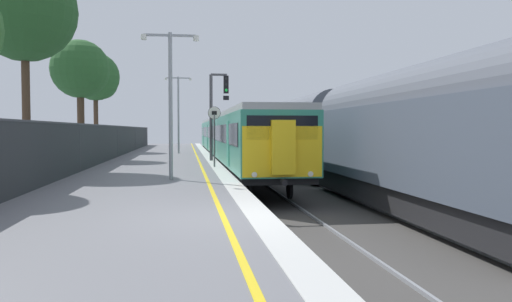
# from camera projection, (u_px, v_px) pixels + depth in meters

# --- Properties ---
(ground) EXTENTS (17.40, 110.00, 1.21)m
(ground) POSITION_uv_depth(u_px,v_px,m) (366.00, 242.00, 10.58)
(ground) COLOR slate
(commuter_train_at_platform) EXTENTS (2.83, 40.44, 3.81)m
(commuter_train_at_platform) POSITION_uv_depth(u_px,v_px,m) (230.00, 136.00, 36.52)
(commuter_train_at_platform) COLOR #2D846B
(commuter_train_at_platform) RESTS_ON ground
(freight_train_adjacent_track) EXTENTS (2.60, 61.03, 4.68)m
(freight_train_adjacent_track) POSITION_uv_depth(u_px,v_px,m) (279.00, 132.00, 39.11)
(freight_train_adjacent_track) COLOR #232326
(freight_train_adjacent_track) RESTS_ON ground
(signal_gantry) EXTENTS (1.10, 0.24, 4.91)m
(signal_gantry) POSITION_uv_depth(u_px,v_px,m) (216.00, 106.00, 28.58)
(signal_gantry) COLOR #47474C
(signal_gantry) RESTS_ON ground
(speed_limit_sign) EXTENTS (0.59, 0.08, 2.83)m
(speed_limit_sign) POSITION_uv_depth(u_px,v_px,m) (214.00, 129.00, 23.65)
(speed_limit_sign) COLOR #59595B
(speed_limit_sign) RESTS_ON ground
(platform_lamp_mid) EXTENTS (2.00, 0.20, 5.13)m
(platform_lamp_mid) POSITION_uv_depth(u_px,v_px,m) (170.00, 92.00, 17.69)
(platform_lamp_mid) COLOR #93999E
(platform_lamp_mid) RESTS_ON ground
(platform_lamp_far) EXTENTS (2.00, 0.20, 5.70)m
(platform_lamp_far) POSITION_uv_depth(u_px,v_px,m) (178.00, 108.00, 37.71)
(platform_lamp_far) COLOR #93999E
(platform_lamp_far) RESTS_ON ground
(background_tree_left) EXTENTS (3.41, 3.41, 7.02)m
(background_tree_left) POSITION_uv_depth(u_px,v_px,m) (81.00, 72.00, 29.81)
(background_tree_left) COLOR #473323
(background_tree_left) RESTS_ON ground
(background_tree_centre) EXTENTS (3.84, 3.84, 7.94)m
(background_tree_centre) POSITION_uv_depth(u_px,v_px,m) (97.00, 79.00, 40.80)
(background_tree_centre) COLOR #473323
(background_tree_centre) RESTS_ON ground
(background_tree_right) EXTENTS (4.45, 4.45, 9.15)m
(background_tree_right) POSITION_uv_depth(u_px,v_px,m) (24.00, 14.00, 21.90)
(background_tree_right) COLOR #473323
(background_tree_right) RESTS_ON ground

